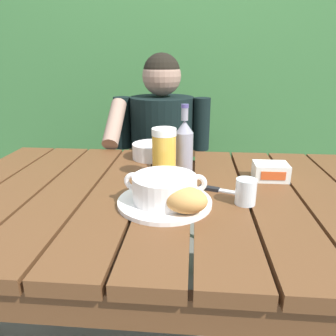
# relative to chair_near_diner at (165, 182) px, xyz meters

# --- Properties ---
(dining_table) EXTENTS (1.39, 0.87, 0.78)m
(dining_table) POSITION_rel_chair_near_diner_xyz_m (0.09, -0.87, 0.22)
(dining_table) COLOR brown
(dining_table) RESTS_ON ground_plane
(hedge_backdrop) EXTENTS (3.43, 0.83, 2.10)m
(hedge_backdrop) POSITION_rel_chair_near_diner_xyz_m (-0.07, 0.88, 0.55)
(hedge_backdrop) COLOR #3C723A
(hedge_backdrop) RESTS_ON ground_plane
(chair_near_diner) EXTENTS (0.47, 0.40, 0.92)m
(chair_near_diner) POSITION_rel_chair_near_diner_xyz_m (0.00, 0.00, 0.00)
(chair_near_diner) COLOR brown
(chair_near_diner) RESTS_ON ground_plane
(person_eating) EXTENTS (0.48, 0.47, 1.18)m
(person_eating) POSITION_rel_chair_near_diner_xyz_m (-0.00, -0.20, 0.24)
(person_eating) COLOR black
(person_eating) RESTS_ON ground_plane
(serving_plate) EXTENTS (0.26, 0.26, 0.01)m
(serving_plate) POSITION_rel_chair_near_diner_xyz_m (0.09, -0.96, 0.32)
(serving_plate) COLOR white
(serving_plate) RESTS_ON dining_table
(soup_bowl) EXTENTS (0.23, 0.18, 0.08)m
(soup_bowl) POSITION_rel_chair_near_diner_xyz_m (0.09, -0.96, 0.37)
(soup_bowl) COLOR white
(soup_bowl) RESTS_ON serving_plate
(bread_roll) EXTENTS (0.12, 0.10, 0.07)m
(bread_roll) POSITION_rel_chair_near_diner_xyz_m (0.15, -1.03, 0.36)
(bread_roll) COLOR #C78B48
(bread_roll) RESTS_ON serving_plate
(beer_glass) EXTENTS (0.08, 0.08, 0.17)m
(beer_glass) POSITION_rel_chair_near_diner_xyz_m (0.07, -0.76, 0.40)
(beer_glass) COLOR gold
(beer_glass) RESTS_ON dining_table
(beer_bottle) EXTENTS (0.06, 0.06, 0.24)m
(beer_bottle) POSITION_rel_chair_near_diner_xyz_m (0.13, -0.70, 0.41)
(beer_bottle) COLOR gray
(beer_bottle) RESTS_ON dining_table
(water_glass_small) EXTENTS (0.06, 0.06, 0.07)m
(water_glass_small) POSITION_rel_chair_near_diner_xyz_m (0.31, -0.94, 0.35)
(water_glass_small) COLOR silver
(water_glass_small) RESTS_ON dining_table
(butter_tub) EXTENTS (0.11, 0.08, 0.06)m
(butter_tub) POSITION_rel_chair_near_diner_xyz_m (0.42, -0.75, 0.34)
(butter_tub) COLOR white
(butter_tub) RESTS_ON dining_table
(table_knife) EXTENTS (0.15, 0.07, 0.01)m
(table_knife) POSITION_rel_chair_near_diner_xyz_m (0.24, -0.86, 0.32)
(table_knife) COLOR silver
(table_knife) RESTS_ON dining_table
(diner_bowl) EXTENTS (0.16, 0.16, 0.06)m
(diner_bowl) POSITION_rel_chair_near_diner_xyz_m (0.00, -0.54, 0.35)
(diner_bowl) COLOR white
(diner_bowl) RESTS_ON dining_table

